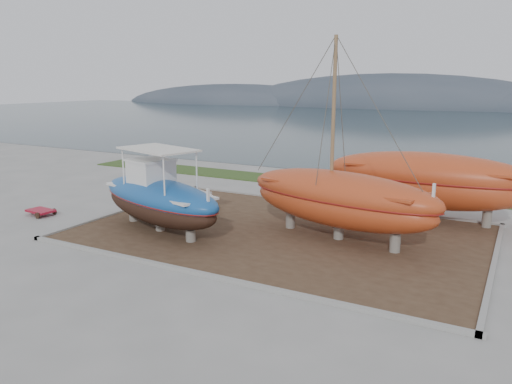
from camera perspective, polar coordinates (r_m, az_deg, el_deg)
The scene contains 11 objects.
ground at distance 20.09m, azimuth -2.30°, elevation -7.69°, with size 140.00×140.00×0.00m, color gray.
dirt_patch at distance 23.42m, azimuth 2.73°, elevation -4.63°, with size 18.00×12.00×0.06m, color #422D1E.
curb_frame at distance 23.41m, azimuth 2.73°, elevation -4.53°, with size 18.60×12.60×0.15m, color gray, non-canonical shape.
grass_strip at distance 33.83m, azimuth 11.26°, elevation 0.55°, with size 44.00×3.00×0.08m, color #284219.
sea at distance 86.98m, azimuth 22.22°, elevation 7.09°, with size 260.00×100.00×0.04m, color #192E33, non-canonical shape.
mountain_ridge at distance 141.66m, azimuth 24.88°, elevation 8.64°, with size 200.00×36.00×20.00m, color #333D49, non-canonical shape.
blue_caique at distance 23.57m, azimuth -11.05°, elevation 0.23°, with size 8.10×2.53×3.90m, color #185198, non-canonical shape.
white_dinghy at distance 27.23m, azimuth -8.74°, elevation -0.82°, with size 4.35×1.63×1.31m, color white, non-canonical shape.
orange_sailboat at distance 21.76m, azimuth 9.81°, elevation 5.78°, with size 9.30×2.74×8.77m, color #AC3D1A, non-canonical shape.
orange_bare_hull at distance 26.52m, azimuth 18.83°, elevation 0.52°, with size 10.15×3.05×3.33m, color #AC3D1A, non-canonical shape.
red_trailer at distance 28.74m, azimuth -23.38°, elevation -2.16°, with size 2.17×1.08×0.31m, color #A81328, non-canonical shape.
Camera 1 is at (9.70, -16.16, 6.96)m, focal length 35.00 mm.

